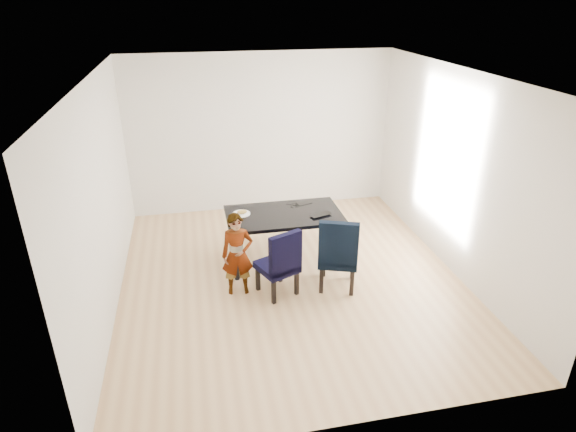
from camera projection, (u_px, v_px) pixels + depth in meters
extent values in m
cube|color=tan|center=(291.00, 279.00, 6.57)|extent=(4.50, 5.00, 0.01)
cube|color=white|center=(292.00, 74.00, 5.42)|extent=(4.50, 5.00, 0.01)
cube|color=white|center=(261.00, 134.00, 8.21)|extent=(4.50, 0.01, 2.70)
cube|color=silver|center=(357.00, 301.00, 3.77)|extent=(4.50, 0.01, 2.70)
cube|color=silver|center=(101.00, 201.00, 5.58)|extent=(0.01, 5.00, 2.70)
cube|color=silver|center=(457.00, 174.00, 6.40)|extent=(0.01, 5.00, 2.70)
cube|color=black|center=(284.00, 237.00, 6.85)|extent=(1.60, 0.90, 0.75)
cube|color=black|center=(277.00, 261.00, 6.07)|extent=(0.59, 0.60, 0.93)
cube|color=black|center=(338.00, 251.00, 6.20)|extent=(0.63, 0.65, 1.02)
imported|color=red|center=(237.00, 254.00, 6.05)|extent=(0.41, 0.28, 1.10)
cylinder|color=white|center=(241.00, 214.00, 6.67)|extent=(0.26, 0.26, 0.01)
ellipsoid|color=#A6853B|center=(242.00, 212.00, 6.64)|extent=(0.15, 0.08, 0.06)
imported|color=black|center=(319.00, 214.00, 6.66)|extent=(0.35, 0.28, 0.02)
torus|color=black|center=(295.00, 206.00, 6.92)|extent=(0.16, 0.16, 0.01)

